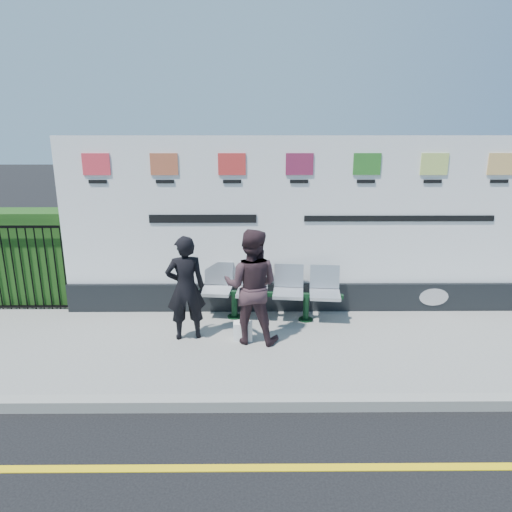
{
  "coord_description": "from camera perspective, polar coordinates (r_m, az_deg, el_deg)",
  "views": [
    {
      "loc": [
        -0.26,
        -3.76,
        3.22
      ],
      "look_at": [
        -0.21,
        3.3,
        1.25
      ],
      "focal_mm": 32.0,
      "sensor_mm": 36.0,
      "label": 1
    }
  ],
  "objects": [
    {
      "name": "hedge",
      "position": [
        9.41,
        -27.68,
        -0.06
      ],
      "size": [
        2.35,
        0.7,
        1.7
      ],
      "primitive_type": "cube",
      "color": "#1D4615",
      "rests_on": "pavement"
    },
    {
      "name": "kerb",
      "position": [
        5.71,
        2.41,
        -17.89
      ],
      "size": [
        14.0,
        0.18,
        0.14
      ],
      "primitive_type": "cube",
      "color": "gray",
      "rests_on": "ground"
    },
    {
      "name": "pavement",
      "position": [
        7.01,
        1.81,
        -11.19
      ],
      "size": [
        14.0,
        3.0,
        0.12
      ],
      "primitive_type": "cube",
      "color": "gray",
      "rests_on": "ground"
    },
    {
      "name": "billboard",
      "position": [
        7.85,
        5.17,
        2.28
      ],
      "size": [
        8.0,
        0.3,
        3.0
      ],
      "color": "black",
      "rests_on": "pavement"
    },
    {
      "name": "railing",
      "position": [
        9.05,
        -28.87,
        -1.32
      ],
      "size": [
        2.05,
        0.06,
        1.54
      ],
      "primitive_type": null,
      "color": "black",
      "rests_on": "pavement"
    },
    {
      "name": "ground",
      "position": [
        4.95,
        3.01,
        -24.96
      ],
      "size": [
        80.0,
        80.0,
        0.0
      ],
      "primitive_type": "plane",
      "color": "black"
    },
    {
      "name": "yellow_line",
      "position": [
        4.95,
        3.01,
        -24.92
      ],
      "size": [
        14.0,
        0.1,
        0.01
      ],
      "primitive_type": "cube",
      "color": "yellow",
      "rests_on": "ground"
    },
    {
      "name": "bench",
      "position": [
        7.71,
        1.75,
        -6.13
      ],
      "size": [
        2.36,
        0.84,
        0.49
      ],
      "primitive_type": null,
      "rotation": [
        0.0,
        0.0,
        -0.11
      ],
      "color": "#B2B5BB",
      "rests_on": "pavement"
    },
    {
      "name": "handbag_brown",
      "position": [
        7.61,
        -0.5,
        -3.6
      ],
      "size": [
        0.27,
        0.15,
        0.21
      ],
      "primitive_type": "cube",
      "rotation": [
        0.0,
        0.0,
        0.13
      ],
      "color": "black",
      "rests_on": "bench"
    },
    {
      "name": "woman_right",
      "position": [
        6.74,
        -0.6,
        -3.8
      ],
      "size": [
        0.95,
        0.8,
        1.73
      ],
      "primitive_type": "imported",
      "rotation": [
        0.0,
        0.0,
        2.96
      ],
      "color": "#362328",
      "rests_on": "pavement"
    },
    {
      "name": "carrier_bag_white",
      "position": [
        7.01,
        -1.65,
        -9.37
      ],
      "size": [
        0.29,
        0.17,
        0.29
      ],
      "primitive_type": "cube",
      "color": "white",
      "rests_on": "pavement"
    },
    {
      "name": "woman_left",
      "position": [
        6.92,
        -8.79,
        -3.98
      ],
      "size": [
        0.66,
        0.5,
        1.61
      ],
      "primitive_type": "imported",
      "rotation": [
        0.0,
        0.0,
        3.36
      ],
      "color": "black",
      "rests_on": "pavement"
    }
  ]
}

